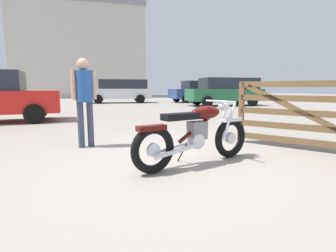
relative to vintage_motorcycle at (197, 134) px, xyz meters
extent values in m
plane|color=gray|center=(-0.06, 0.37, -0.45)|extent=(80.00, 80.00, 0.00)
torus|color=black|center=(0.68, 0.19, -0.13)|extent=(0.65, 0.28, 0.64)
cylinder|color=silver|center=(0.68, 0.19, -0.13)|extent=(0.20, 0.13, 0.18)
torus|color=black|center=(-0.71, -0.20, -0.13)|extent=(0.65, 0.28, 0.64)
cylinder|color=silver|center=(-0.71, -0.20, -0.13)|extent=(0.20, 0.13, 0.18)
cube|color=silver|center=(0.68, 0.19, 0.17)|extent=(0.38, 0.22, 0.06)
cube|color=#4C0C0A|center=(-0.73, -0.21, 0.16)|extent=(0.42, 0.24, 0.07)
cylinder|color=silver|center=(0.53, 0.23, 0.15)|extent=(0.28, 0.11, 0.58)
cylinder|color=silver|center=(0.58, 0.09, 0.15)|extent=(0.28, 0.11, 0.58)
sphere|color=silver|center=(0.51, 0.15, 0.40)|extent=(0.17, 0.17, 0.17)
cylinder|color=silver|center=(0.43, 0.12, 0.47)|extent=(0.20, 0.60, 0.03)
cylinder|color=#4C0C0A|center=(0.05, 0.01, 0.13)|extent=(0.74, 0.26, 0.47)
ellipsoid|color=#4C0C0A|center=(0.16, 0.04, 0.31)|extent=(0.56, 0.35, 0.20)
cube|color=black|center=(-0.28, -0.08, 0.28)|extent=(0.57, 0.34, 0.09)
cube|color=slate|center=(0.00, 0.00, 0.06)|extent=(0.30, 0.24, 0.26)
cylinder|color=silver|center=(-0.03, -0.01, -0.09)|extent=(0.27, 0.25, 0.22)
cylinder|color=silver|center=(-0.43, -0.02, -0.17)|extent=(0.69, 0.25, 0.14)
cylinder|color=silver|center=(-0.37, -0.21, -0.17)|extent=(0.69, 0.25, 0.14)
cylinder|color=black|center=(-0.18, 0.13, -0.29)|extent=(0.08, 0.23, 0.33)
cube|color=brown|center=(1.52, 1.20, 0.20)|extent=(0.12, 0.13, 1.20)
cube|color=brown|center=(2.22, 0.22, -0.30)|extent=(1.47, 1.99, 0.11)
cube|color=brown|center=(2.22, 0.22, -0.04)|extent=(1.47, 1.99, 0.11)
cube|color=brown|center=(2.22, 0.22, 0.22)|extent=(1.47, 1.99, 0.11)
cube|color=brown|center=(2.22, 0.22, 0.48)|extent=(1.47, 1.99, 0.11)
cube|color=brown|center=(2.22, 0.22, 0.74)|extent=(1.47, 1.99, 0.11)
cube|color=brown|center=(2.22, 0.22, 0.20)|extent=(1.35, 1.83, 1.08)
cylinder|color=#383D51|center=(-1.47, 1.70, -0.02)|extent=(0.12, 0.12, 0.86)
cylinder|color=#383D51|center=(-1.64, 1.65, -0.02)|extent=(0.12, 0.12, 0.86)
cylinder|color=#234C93|center=(-1.55, 1.67, 0.70)|extent=(0.30, 0.30, 0.58)
cylinder|color=tan|center=(-1.37, 1.73, 0.73)|extent=(0.08, 0.08, 0.55)
cylinder|color=tan|center=(-1.73, 1.62, 0.73)|extent=(0.08, 0.08, 0.55)
sphere|color=tan|center=(-1.55, 1.67, 1.10)|extent=(0.22, 0.22, 0.22)
cylinder|color=black|center=(-3.11, 5.50, -0.14)|extent=(0.63, 0.25, 0.62)
cylinder|color=black|center=(-3.25, 7.21, -0.14)|extent=(0.63, 0.25, 0.62)
cylinder|color=black|center=(5.22, 10.31, -0.13)|extent=(0.65, 0.25, 0.64)
cylinder|color=black|center=(5.32, 12.07, -0.13)|extent=(0.65, 0.25, 0.64)
cylinder|color=black|center=(8.22, 10.14, -0.13)|extent=(0.65, 0.25, 0.64)
cylinder|color=black|center=(8.32, 11.90, -0.13)|extent=(0.65, 0.25, 0.64)
cube|color=#23663D|center=(6.77, 11.10, 0.24)|extent=(4.79, 2.02, 0.74)
cube|color=#232833|center=(7.07, 11.09, 0.95)|extent=(3.59, 1.80, 0.68)
cylinder|color=black|center=(5.53, 14.58, -0.14)|extent=(0.63, 0.25, 0.62)
cylinder|color=black|center=(5.40, 16.29, -0.14)|extent=(0.63, 0.25, 0.62)
cylinder|color=black|center=(8.22, 14.79, -0.14)|extent=(0.63, 0.25, 0.62)
cylinder|color=black|center=(8.09, 16.50, -0.14)|extent=(0.63, 0.25, 0.62)
cube|color=#2D4784|center=(6.81, 15.54, 0.22)|extent=(4.32, 2.04, 0.72)
cube|color=#232833|center=(6.81, 15.54, 0.90)|extent=(2.11, 1.71, 0.64)
cylinder|color=black|center=(-0.77, 15.53, -0.13)|extent=(0.66, 0.27, 0.64)
cylinder|color=black|center=(-0.62, 17.28, -0.13)|extent=(0.66, 0.27, 0.64)
cylinder|color=black|center=(2.21, 15.26, -0.13)|extent=(0.66, 0.27, 0.64)
cylinder|color=black|center=(2.37, 17.02, -0.13)|extent=(0.66, 0.27, 0.64)
cube|color=silver|center=(0.80, 16.27, 0.24)|extent=(4.84, 2.17, 0.74)
cube|color=#232833|center=(1.10, 16.25, 0.95)|extent=(3.63, 1.90, 0.68)
cube|color=beige|center=(-1.75, 32.79, 4.67)|extent=(14.98, 12.98, 10.25)
cube|color=gray|center=(-1.75, 32.79, 10.05)|extent=(15.30, 13.30, 0.50)
camera|label=1|loc=(-1.50, -3.37, 0.67)|focal=27.34mm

